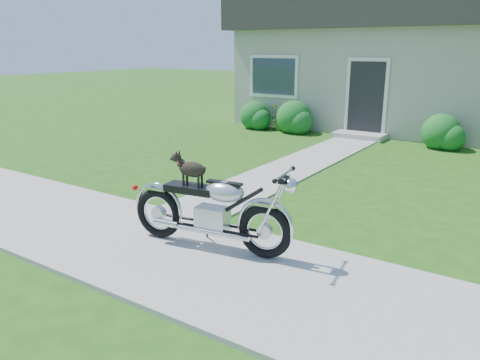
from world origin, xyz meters
name	(u,v)px	position (x,y,z in m)	size (l,w,h in m)	color
ground	(225,268)	(0.00, 0.00, 0.00)	(80.00, 80.00, 0.00)	#235114
sidewalk	(225,266)	(0.00, 0.00, 0.02)	(24.00, 2.20, 0.04)	#9E9B93
walkway	(301,164)	(-1.50, 5.00, 0.01)	(1.20, 8.00, 0.03)	#9E9B93
house	(449,58)	(0.00, 11.99, 2.16)	(12.60, 7.03, 4.50)	#A7A197
shrub_row	(443,131)	(0.68, 8.50, 0.45)	(10.93, 1.17, 1.17)	#185E20
potted_plant_left	(281,118)	(-3.98, 8.55, 0.39)	(0.70, 0.60, 0.77)	#2A5E19
potted_plant_right	(455,137)	(0.99, 8.55, 0.32)	(0.36, 0.36, 0.65)	#216C1D
motorcycle_with_dog	(212,209)	(-0.42, 0.31, 0.55)	(2.22, 0.68, 1.17)	black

